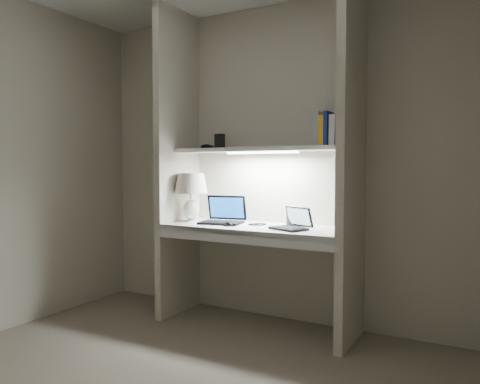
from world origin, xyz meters
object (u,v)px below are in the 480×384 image
Objects in this scene: table_lamp at (191,189)px; speaker at (295,216)px; laptop_main at (223,217)px; book_row at (331,130)px; laptop_netbook at (292,224)px.

table_lamp reaches higher than speaker.
speaker is (0.59, 0.06, 0.03)m from laptop_main.
table_lamp is 0.36m from laptop_main.
book_row is at bearing 14.65° from speaker.
table_lamp is 1.22m from book_row.
laptop_main is at bearing 8.14° from table_lamp.
book_row reaches higher than laptop_netbook.
book_row is (0.21, 0.23, 0.68)m from laptop_netbook.
laptop_netbook is (0.63, -0.09, -0.01)m from laptop_main.
table_lamp is 1.55× the size of book_row.
table_lamp reaches higher than laptop_main.
laptop_main reaches higher than laptop_netbook.
laptop_main is 0.59m from speaker.
table_lamp is at bearing -158.24° from laptop_netbook.
book_row reaches higher than table_lamp.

